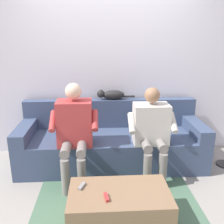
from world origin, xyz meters
TOP-DOWN VIEW (x-y plane):
  - ground_plane at (0.00, 0.60)m, footprint 8.00×8.00m
  - back_wall at (0.00, -0.60)m, footprint 5.50×0.06m
  - couch at (0.00, -0.13)m, footprint 2.50×0.86m
  - coffee_table at (0.00, 1.12)m, footprint 0.94×0.55m
  - person_left_seated at (-0.47, 0.25)m, footprint 0.58×0.53m
  - person_right_seated at (0.47, 0.26)m, footprint 0.57×0.61m
  - cat_on_backrest at (-0.01, -0.43)m, footprint 0.55×0.15m
  - remote_red at (0.12, 1.21)m, footprint 0.05×0.12m
  - remote_gray at (0.35, 1.02)m, footprint 0.07×0.12m
  - floor_rug at (0.00, 0.97)m, footprint 1.75×1.82m

SIDE VIEW (x-z plane):
  - ground_plane at x=0.00m, z-range 0.00..0.00m
  - floor_rug at x=0.00m, z-range 0.00..0.01m
  - coffee_table at x=0.00m, z-range 0.00..0.36m
  - couch at x=0.00m, z-range -0.13..0.71m
  - remote_gray at x=0.35m, z-range 0.36..0.38m
  - remote_red at x=0.12m, z-range 0.36..0.38m
  - person_left_seated at x=-0.47m, z-range 0.08..1.22m
  - person_right_seated at x=0.47m, z-range 0.08..1.28m
  - cat_on_backrest at x=-0.01m, z-range 0.84..0.99m
  - back_wall at x=0.00m, z-range 0.00..2.59m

